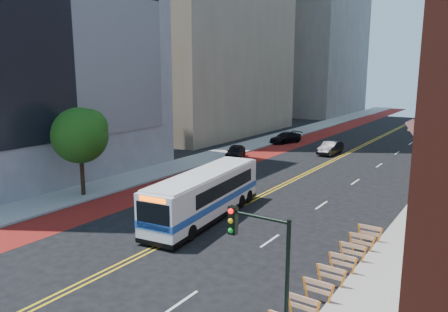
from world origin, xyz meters
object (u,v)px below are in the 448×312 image
object	(u,v)px
traffic_signal	(262,258)
car_a	(235,152)
car_c	(286,138)
street_tree	(81,133)
car_b	(330,148)
transit_bus	(206,194)

from	to	relation	value
traffic_signal	car_a	distance (m)	34.09
car_c	street_tree	bearing A→B (deg)	-76.20
car_b	traffic_signal	bearing A→B (deg)	-72.29
transit_bus	car_c	world-z (taller)	transit_bus
street_tree	car_a	xyz separation A→B (m)	(1.95, 18.79, -4.16)
car_c	car_b	bearing A→B (deg)	-11.75
traffic_signal	transit_bus	bearing A→B (deg)	133.01
street_tree	transit_bus	size ratio (longest dim) A/B	0.58
traffic_signal	car_b	world-z (taller)	traffic_signal
street_tree	car_a	size ratio (longest dim) A/B	1.51
street_tree	car_c	xyz separation A→B (m)	(1.98, 31.33, -4.20)
transit_bus	car_a	xyz separation A→B (m)	(-8.75, 17.68, -0.87)
traffic_signal	transit_bus	xyz separation A→B (m)	(-9.96, 10.67, -2.10)
transit_bus	car_c	bearing A→B (deg)	99.51
car_c	transit_bus	bearing A→B (deg)	-56.48
street_tree	transit_bus	distance (m)	11.25
street_tree	transit_bus	xyz separation A→B (m)	(10.70, 1.12, -3.29)
car_a	car_c	bearing A→B (deg)	68.42
traffic_signal	transit_bus	world-z (taller)	traffic_signal
car_b	car_a	bearing A→B (deg)	-132.44
car_a	car_c	xyz separation A→B (m)	(0.02, 12.54, -0.04)
traffic_signal	car_c	size ratio (longest dim) A/B	1.04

